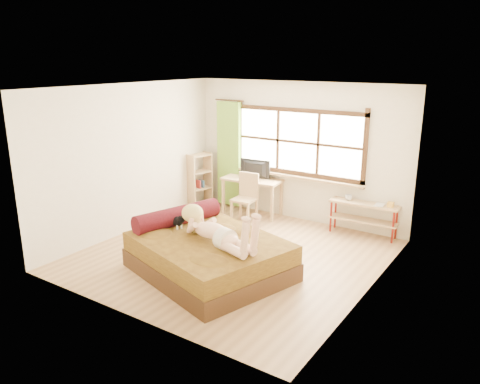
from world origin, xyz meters
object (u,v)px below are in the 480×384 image
Objects in this scene: desk at (252,183)px; chair at (246,194)px; kitten at (176,220)px; bookshelf at (200,180)px; bed at (207,254)px; pipe_shelf at (364,212)px; woman at (215,221)px.

desk is 0.40m from chair.
bookshelf is at bearing 137.55° from kitten.
bed is 3.13m from pipe_shelf.
kitten is 0.35× the size of chair.
bed is 2.83m from desk.
chair is 0.76× the size of pipe_shelf.
bed is 3.27m from bookshelf.
bed reaches higher than pipe_shelf.
bed is 2.08× the size of desk.
bookshelf is (-1.32, 0.19, 0.06)m from chair.
bed is 2.24× the size of bookshelf.
bed reaches higher than desk.
desk is 1.08× the size of bookshelf.
kitten is at bearing -89.69° from desk.
kitten reaches higher than pipe_shelf.
desk is 2.33m from pipe_shelf.
bed is at bearing -76.12° from desk.
pipe_shelf is 3.56m from bookshelf.
kitten is at bearing -130.91° from pipe_shelf.
bed is 7.91× the size of kitten.
woman is at bearing -35.25° from bookshelf.
woman is (0.20, -0.07, 0.58)m from bed.
desk is at bearing 179.96° from pipe_shelf.
pipe_shelf is (2.22, 0.48, -0.08)m from chair.
desk is at bearing 111.37° from kitten.
pipe_shelf is (1.43, 2.78, 0.15)m from bed.
kitten is 2.22m from chair.
desk is 1.01× the size of pipe_shelf.
bed is 2.09× the size of pipe_shelf.
bookshelf is (-1.44, 2.40, -0.09)m from kitten.
chair is at bearing 125.57° from bed.
woman reaches higher than bed.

